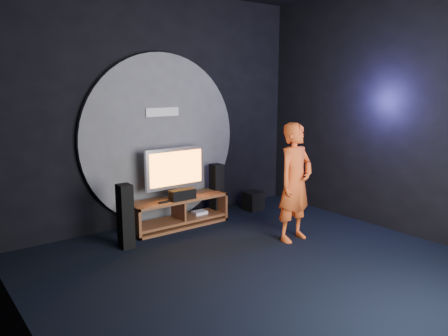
# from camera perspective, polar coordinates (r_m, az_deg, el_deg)

# --- Properties ---
(floor) EXTENTS (5.00, 5.00, 0.00)m
(floor) POSITION_cam_1_polar(r_m,az_deg,el_deg) (5.20, 5.72, -13.45)
(floor) COLOR black
(floor) RESTS_ON ground
(back_wall) EXTENTS (5.00, 0.04, 3.50)m
(back_wall) POSITION_cam_1_polar(r_m,az_deg,el_deg) (6.79, -8.53, 7.55)
(back_wall) COLOR black
(back_wall) RESTS_ON ground
(left_wall) EXTENTS (0.04, 5.00, 3.50)m
(left_wall) POSITION_cam_1_polar(r_m,az_deg,el_deg) (3.56, -24.86, 3.47)
(left_wall) COLOR black
(left_wall) RESTS_ON ground
(right_wall) EXTENTS (0.04, 5.00, 3.50)m
(right_wall) POSITION_cam_1_polar(r_m,az_deg,el_deg) (6.71, 22.07, 6.82)
(right_wall) COLOR black
(right_wall) RESTS_ON ground
(wall_disc_panel) EXTENTS (2.60, 0.11, 2.60)m
(wall_disc_panel) POSITION_cam_1_polar(r_m,az_deg,el_deg) (6.78, -8.19, 3.75)
(wall_disc_panel) COLOR #515156
(wall_disc_panel) RESTS_ON ground
(media_console) EXTENTS (1.54, 0.45, 0.45)m
(media_console) POSITION_cam_1_polar(r_m,az_deg,el_deg) (6.71, -5.90, -5.97)
(media_console) COLOR brown
(media_console) RESTS_ON ground
(tv) EXTENTS (0.99, 0.22, 0.75)m
(tv) POSITION_cam_1_polar(r_m,az_deg,el_deg) (6.60, -6.37, -0.28)
(tv) COLOR #B8B9C0
(tv) RESTS_ON media_console
(center_speaker) EXTENTS (0.40, 0.15, 0.15)m
(center_speaker) POSITION_cam_1_polar(r_m,az_deg,el_deg) (6.52, -5.46, -3.45)
(center_speaker) COLOR black
(center_speaker) RESTS_ON media_console
(remote) EXTENTS (0.18, 0.05, 0.02)m
(remote) POSITION_cam_1_polar(r_m,az_deg,el_deg) (6.38, -7.82, -4.41)
(remote) COLOR black
(remote) RESTS_ON media_console
(tower_speaker_left) EXTENTS (0.17, 0.19, 0.86)m
(tower_speaker_left) POSITION_cam_1_polar(r_m,az_deg,el_deg) (5.90, -12.75, -6.19)
(tower_speaker_left) COLOR black
(tower_speaker_left) RESTS_ON ground
(tower_speaker_right) EXTENTS (0.17, 0.19, 0.86)m
(tower_speaker_right) POSITION_cam_1_polar(r_m,az_deg,el_deg) (7.13, -0.97, -2.91)
(tower_speaker_right) COLOR black
(tower_speaker_right) RESTS_ON ground
(subwoofer) EXTENTS (0.29, 0.29, 0.32)m
(subwoofer) POSITION_cam_1_polar(r_m,az_deg,el_deg) (7.54, 3.84, -4.29)
(subwoofer) COLOR black
(subwoofer) RESTS_ON ground
(player) EXTENTS (0.63, 0.44, 1.63)m
(player) POSITION_cam_1_polar(r_m,az_deg,el_deg) (6.04, 9.28, -1.88)
(player) COLOR #DE521E
(player) RESTS_ON ground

